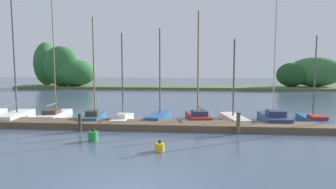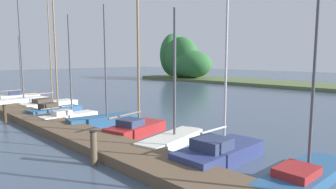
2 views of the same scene
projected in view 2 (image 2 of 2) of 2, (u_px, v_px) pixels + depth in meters
dock_pier at (67, 130)px, 13.42m from camera, size 26.94×1.80×0.35m
far_shore at (267, 66)px, 37.43m from camera, size 52.92×8.36×7.52m
sailboat_0 at (20, 97)px, 23.69m from camera, size 1.49×2.95×5.20m
sailboat_1 at (23, 100)px, 21.37m from camera, size 1.48×3.75×8.15m
sailboat_2 at (50, 103)px, 20.64m from camera, size 1.54×3.92×8.14m
sailboat_3 at (56, 109)px, 17.67m from camera, size 1.29×3.32×6.80m
sailboat_4 at (70, 115)px, 16.31m from camera, size 1.03×3.22×5.77m
sailboat_5 at (105, 119)px, 15.20m from camera, size 1.44×3.77×6.10m
sailboat_6 at (137, 125)px, 13.43m from camera, size 1.81×3.39×7.23m
sailboat_7 at (173, 137)px, 11.79m from camera, size 1.68×3.73×5.37m
sailboat_8 at (221, 151)px, 9.86m from camera, size 1.39×3.68×8.21m
sailboat_9 at (306, 173)px, 8.24m from camera, size 1.31×4.12×5.59m
mooring_piling_1 at (5, 114)px, 15.60m from camera, size 0.20×0.20×0.99m
mooring_piling_2 at (94, 148)px, 9.49m from camera, size 0.24×0.24×1.15m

